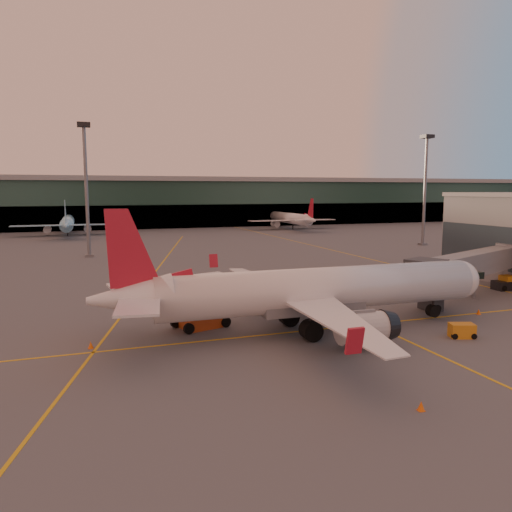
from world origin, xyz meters
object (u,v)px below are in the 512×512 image
object	(u,v)px
pushback_tug	(507,284)
gpu_cart	(462,331)
catering_truck	(198,299)
main_airplane	(309,292)

from	to	relation	value
pushback_tug	gpu_cart	bearing A→B (deg)	-140.73
catering_truck	pushback_tug	world-z (taller)	catering_truck
main_airplane	pushback_tug	size ratio (longest dim) A/B	10.17
catering_truck	pushback_tug	size ratio (longest dim) A/B	1.84
gpu_cart	pushback_tug	size ratio (longest dim) A/B	0.65
catering_truck	gpu_cart	size ratio (longest dim) A/B	2.81
gpu_cart	main_airplane	bearing A→B (deg)	171.32
main_airplane	pushback_tug	bearing A→B (deg)	16.42
gpu_cart	pushback_tug	bearing A→B (deg)	54.86
main_airplane	catering_truck	size ratio (longest dim) A/B	5.53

